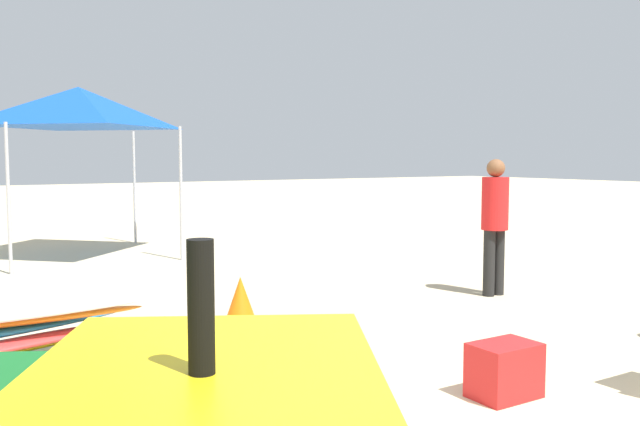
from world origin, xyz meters
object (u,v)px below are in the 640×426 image
(popup_canopy, at_px, (79,108))
(traffic_cone_near, at_px, (241,304))
(surfboard_pile, at_px, (1,339))
(lifeguard_near_center, at_px, (495,218))
(cooler_box, at_px, (504,370))

(popup_canopy, relative_size, traffic_cone_near, 5.26)
(surfboard_pile, relative_size, lifeguard_near_center, 1.53)
(popup_canopy, distance_m, traffic_cone_near, 6.34)
(lifeguard_near_center, bearing_deg, surfboard_pile, 179.80)
(cooler_box, bearing_deg, traffic_cone_near, 107.55)
(traffic_cone_near, height_order, cooler_box, traffic_cone_near)
(popup_canopy, height_order, traffic_cone_near, popup_canopy)
(lifeguard_near_center, relative_size, cooler_box, 3.51)
(lifeguard_near_center, bearing_deg, traffic_cone_near, 179.30)
(lifeguard_near_center, distance_m, cooler_box, 3.66)
(lifeguard_near_center, xyz_separation_m, popup_canopy, (-3.49, 5.98, 1.55))
(popup_canopy, bearing_deg, surfboard_pile, -108.09)
(surfboard_pile, xyz_separation_m, popup_canopy, (1.95, 5.96, 2.25))
(popup_canopy, xyz_separation_m, cooler_box, (0.96, -8.51, -2.30))
(lifeguard_near_center, distance_m, traffic_cone_near, 3.42)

